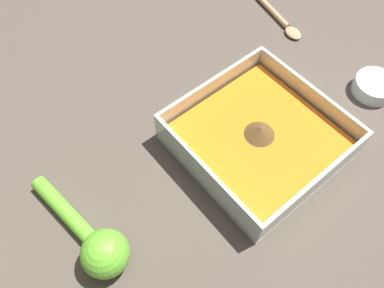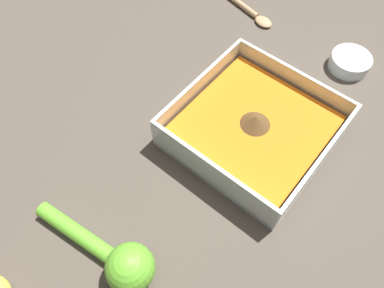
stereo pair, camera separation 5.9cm
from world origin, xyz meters
The scene contains 5 objects.
ground_plane centered at (0.00, 0.00, 0.00)m, with size 4.00×4.00×0.00m, color brown.
square_dish centered at (-0.01, 0.04, 0.02)m, with size 0.24×0.24×0.06m.
spice_bowl centered at (0.24, -0.01, 0.01)m, with size 0.08×0.08×0.03m.
lemon_squeezer centered at (-0.30, 0.06, 0.03)m, with size 0.07×0.20×0.07m.
wooden_spoon centered at (0.26, 0.26, 0.01)m, with size 0.06×0.22×0.01m.
Camera 2 is at (-0.34, -0.10, 0.54)m, focal length 35.00 mm.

